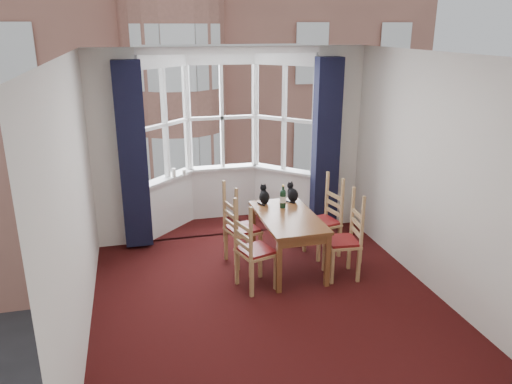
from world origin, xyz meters
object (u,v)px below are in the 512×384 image
object	(u,v)px
chair_right_near	(349,242)
cat_right	(292,194)
dining_table	(288,222)
chair_left_near	(250,253)
cat_left	(264,196)
chair_left_far	(237,231)
candle_short	(184,173)
wine_bottle	(283,198)
chair_right_far	(328,222)
candle_tall	(174,173)

from	to	relation	value
chair_right_near	cat_right	xyz separation A→B (m)	(-0.45, 0.95, 0.37)
dining_table	chair_left_near	distance (m)	0.79
cat_left	chair_left_far	bearing A→B (deg)	-148.30
cat_right	candle_short	xyz separation A→B (m)	(-1.38, 1.17, 0.08)
candle_short	dining_table	bearing A→B (deg)	-55.76
cat_left	wine_bottle	distance (m)	0.31
chair_right_far	cat_right	bearing A→B (deg)	151.18
chair_left_far	chair_right_far	size ratio (longest dim) A/B	1.00
chair_left_near	chair_left_far	distance (m)	0.71
chair_left_near	wine_bottle	distance (m)	1.07
dining_table	chair_right_near	xyz separation A→B (m)	(0.68, -0.43, -0.16)
dining_table	chair_left_far	world-z (taller)	chair_left_far
chair_left_near	chair_right_near	size ratio (longest dim) A/B	1.00
chair_right_far	wine_bottle	xyz separation A→B (m)	(-0.66, 0.03, 0.40)
dining_table	wine_bottle	distance (m)	0.38
cat_left	cat_right	distance (m)	0.41
chair_right_far	candle_short	xyz separation A→B (m)	(-1.83, 1.42, 0.44)
dining_table	wine_bottle	size ratio (longest dim) A/B	4.22
chair_left_near	chair_right_far	size ratio (longest dim) A/B	1.00
chair_right_near	chair_right_far	bearing A→B (deg)	90.16
chair_right_far	cat_right	distance (m)	0.63
chair_left_near	candle_tall	world-z (taller)	candle_tall
chair_right_far	candle_tall	xyz separation A→B (m)	(-1.99, 1.39, 0.46)
cat_right	wine_bottle	xyz separation A→B (m)	(-0.21, -0.22, 0.03)
cat_right	chair_right_far	bearing A→B (deg)	-28.82
dining_table	candle_tall	world-z (taller)	candle_tall
chair_left_far	cat_right	distance (m)	0.97
candle_tall	candle_short	bearing A→B (deg)	10.71
chair_right_near	chair_right_far	size ratio (longest dim) A/B	1.00
chair_right_near	candle_short	bearing A→B (deg)	130.76
candle_tall	candle_short	distance (m)	0.16
chair_left_near	candle_tall	distance (m)	2.27
chair_right_near	chair_left_near	bearing A→B (deg)	-179.00
candle_tall	cat_right	bearing A→B (deg)	-36.54
cat_right	cat_left	bearing A→B (deg)	178.50
candle_tall	candle_short	world-z (taller)	candle_tall
dining_table	candle_short	size ratio (longest dim) A/B	14.84
chair_left_near	wine_bottle	world-z (taller)	wine_bottle
dining_table	candle_short	bearing A→B (deg)	124.24
chair_left_far	chair_left_near	bearing A→B (deg)	-89.20
wine_bottle	cat_right	bearing A→B (deg)	46.72
chair_left_far	candle_tall	bearing A→B (deg)	115.71
chair_left_near	chair_right_far	xyz separation A→B (m)	(1.30, 0.73, 0.00)
dining_table	cat_right	size ratio (longest dim) A/B	4.77
chair_left_far	cat_right	xyz separation A→B (m)	(0.86, 0.27, 0.37)
cat_left	cat_right	xyz separation A→B (m)	(0.41, -0.01, 0.00)
chair_right_far	candle_tall	distance (m)	2.46
chair_left_near	cat_right	size ratio (longest dim) A/B	3.25
dining_table	chair_right_far	distance (m)	0.75
candle_tall	chair_right_far	bearing A→B (deg)	-34.91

